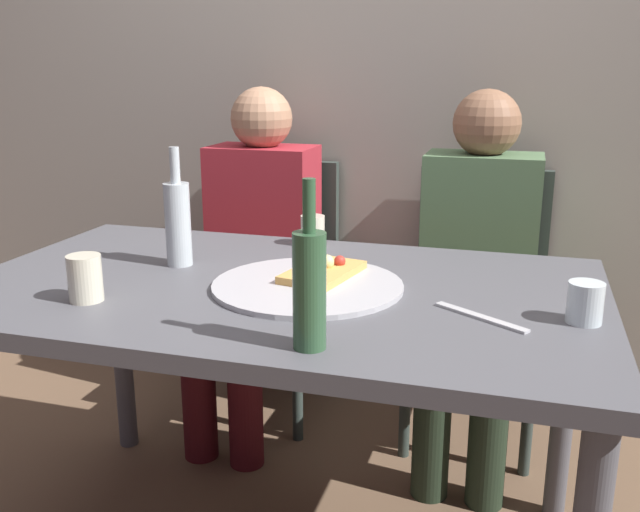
{
  "coord_description": "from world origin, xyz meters",
  "views": [
    {
      "loc": [
        0.54,
        -1.47,
        1.24
      ],
      "look_at": [
        0.08,
        0.09,
        0.79
      ],
      "focal_mm": 39.28,
      "sensor_mm": 36.0,
      "label": 1
    }
  ],
  "objects_px": {
    "pizza_tray": "(308,286)",
    "dining_table": "(278,316)",
    "beer_bottle": "(309,286)",
    "chair_left": "(271,269)",
    "chair_right": "(478,287)",
    "table_knife": "(480,317)",
    "guest_in_sweater": "(255,246)",
    "pizza_slice_last": "(323,271)",
    "wine_glass": "(313,230)",
    "wine_bottle": "(178,221)",
    "guest_in_beanie": "(476,263)",
    "tumbler_near": "(85,278)",
    "tumbler_far": "(585,303)"
  },
  "relations": [
    {
      "from": "pizza_slice_last",
      "to": "wine_bottle",
      "type": "distance_m",
      "value": 0.4
    },
    {
      "from": "guest_in_sweater",
      "to": "wine_bottle",
      "type": "bearing_deg",
      "value": 93.62
    },
    {
      "from": "table_knife",
      "to": "guest_in_sweater",
      "type": "relative_size",
      "value": 0.19
    },
    {
      "from": "wine_glass",
      "to": "dining_table",
      "type": "bearing_deg",
      "value": -85.5
    },
    {
      "from": "chair_right",
      "to": "beer_bottle",
      "type": "bearing_deg",
      "value": 79.17
    },
    {
      "from": "guest_in_beanie",
      "to": "chair_left",
      "type": "bearing_deg",
      "value": -11.49
    },
    {
      "from": "dining_table",
      "to": "chair_right",
      "type": "bearing_deg",
      "value": 63.98
    },
    {
      "from": "dining_table",
      "to": "beer_bottle",
      "type": "height_order",
      "value": "beer_bottle"
    },
    {
      "from": "pizza_tray",
      "to": "guest_in_sweater",
      "type": "bearing_deg",
      "value": 120.49
    },
    {
      "from": "tumbler_near",
      "to": "wine_glass",
      "type": "relative_size",
      "value": 1.2
    },
    {
      "from": "pizza_tray",
      "to": "beer_bottle",
      "type": "bearing_deg",
      "value": -71.94
    },
    {
      "from": "dining_table",
      "to": "wine_bottle",
      "type": "bearing_deg",
      "value": 164.22
    },
    {
      "from": "pizza_tray",
      "to": "chair_left",
      "type": "relative_size",
      "value": 0.49
    },
    {
      "from": "tumbler_near",
      "to": "chair_right",
      "type": "xyz_separation_m",
      "value": [
        0.77,
        1.07,
        -0.28
      ]
    },
    {
      "from": "dining_table",
      "to": "pizza_tray",
      "type": "height_order",
      "value": "pizza_tray"
    },
    {
      "from": "beer_bottle",
      "to": "guest_in_beanie",
      "type": "height_order",
      "value": "guest_in_beanie"
    },
    {
      "from": "wine_bottle",
      "to": "tumbler_near",
      "type": "bearing_deg",
      "value": -101.28
    },
    {
      "from": "dining_table",
      "to": "pizza_slice_last",
      "type": "height_order",
      "value": "pizza_slice_last"
    },
    {
      "from": "guest_in_sweater",
      "to": "dining_table",
      "type": "bearing_deg",
      "value": 115.91
    },
    {
      "from": "guest_in_beanie",
      "to": "pizza_tray",
      "type": "bearing_deg",
      "value": 64.38
    },
    {
      "from": "dining_table",
      "to": "chair_right",
      "type": "distance_m",
      "value": 0.95
    },
    {
      "from": "wine_glass",
      "to": "table_knife",
      "type": "xyz_separation_m",
      "value": [
        0.5,
        -0.47,
        -0.04
      ]
    },
    {
      "from": "beer_bottle",
      "to": "guest_in_sweater",
      "type": "distance_m",
      "value": 1.17
    },
    {
      "from": "tumbler_near",
      "to": "guest_in_sweater",
      "type": "xyz_separation_m",
      "value": [
        0.02,
        0.92,
        -0.15
      ]
    },
    {
      "from": "wine_bottle",
      "to": "chair_right",
      "type": "height_order",
      "value": "wine_bottle"
    },
    {
      "from": "dining_table",
      "to": "table_knife",
      "type": "distance_m",
      "value": 0.49
    },
    {
      "from": "chair_left",
      "to": "guest_in_beanie",
      "type": "relative_size",
      "value": 0.77
    },
    {
      "from": "dining_table",
      "to": "chair_right",
      "type": "xyz_separation_m",
      "value": [
        0.41,
        0.84,
        -0.15
      ]
    },
    {
      "from": "dining_table",
      "to": "pizza_tray",
      "type": "distance_m",
      "value": 0.12
    },
    {
      "from": "table_knife",
      "to": "guest_in_sweater",
      "type": "height_order",
      "value": "guest_in_sweater"
    },
    {
      "from": "wine_glass",
      "to": "pizza_tray",
      "type": "bearing_deg",
      "value": -74.61
    },
    {
      "from": "guest_in_beanie",
      "to": "beer_bottle",
      "type": "bearing_deg",
      "value": 77.63
    },
    {
      "from": "beer_bottle",
      "to": "chair_right",
      "type": "distance_m",
      "value": 1.25
    },
    {
      "from": "wine_glass",
      "to": "guest_in_beanie",
      "type": "bearing_deg",
      "value": 35.57
    },
    {
      "from": "tumbler_far",
      "to": "guest_in_beanie",
      "type": "relative_size",
      "value": 0.07
    },
    {
      "from": "chair_right",
      "to": "guest_in_beanie",
      "type": "relative_size",
      "value": 0.77
    },
    {
      "from": "chair_left",
      "to": "guest_in_beanie",
      "type": "height_order",
      "value": "guest_in_beanie"
    },
    {
      "from": "beer_bottle",
      "to": "guest_in_beanie",
      "type": "xyz_separation_m",
      "value": [
        0.23,
        1.03,
        -0.22
      ]
    },
    {
      "from": "chair_left",
      "to": "chair_right",
      "type": "height_order",
      "value": "same"
    },
    {
      "from": "chair_left",
      "to": "table_knife",
      "type": "bearing_deg",
      "value": 130.63
    },
    {
      "from": "wine_bottle",
      "to": "table_knife",
      "type": "xyz_separation_m",
      "value": [
        0.77,
        -0.18,
        -0.11
      ]
    },
    {
      "from": "pizza_tray",
      "to": "guest_in_beanie",
      "type": "height_order",
      "value": "guest_in_beanie"
    },
    {
      "from": "guest_in_beanie",
      "to": "tumbler_near",
      "type": "bearing_deg",
      "value": 50.04
    },
    {
      "from": "beer_bottle",
      "to": "tumbler_near",
      "type": "bearing_deg",
      "value": 168.36
    },
    {
      "from": "pizza_tray",
      "to": "pizza_slice_last",
      "type": "xyz_separation_m",
      "value": [
        0.02,
        0.07,
        0.02
      ]
    },
    {
      "from": "chair_left",
      "to": "guest_in_beanie",
      "type": "xyz_separation_m",
      "value": [
        0.74,
        -0.15,
        0.13
      ]
    },
    {
      "from": "pizza_tray",
      "to": "dining_table",
      "type": "bearing_deg",
      "value": 173.83
    },
    {
      "from": "pizza_tray",
      "to": "guest_in_beanie",
      "type": "distance_m",
      "value": 0.78
    },
    {
      "from": "wine_bottle",
      "to": "chair_right",
      "type": "distance_m",
      "value": 1.09
    },
    {
      "from": "tumbler_near",
      "to": "table_knife",
      "type": "xyz_separation_m",
      "value": [
        0.83,
        0.13,
        -0.05
      ]
    }
  ]
}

